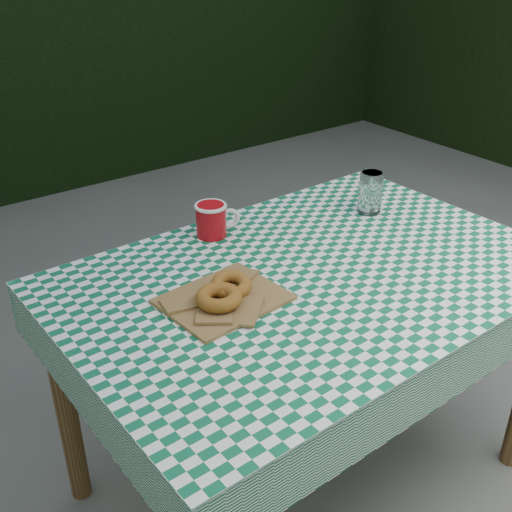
{
  "coord_description": "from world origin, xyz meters",
  "views": [
    {
      "loc": [
        -1.15,
        -0.94,
        1.57
      ],
      "look_at": [
        -0.29,
        0.23,
        0.79
      ],
      "focal_mm": 43.59,
      "sensor_mm": 36.0,
      "label": 1
    }
  ],
  "objects_px": {
    "paper_bag": "(224,298)",
    "coffee_mug": "(211,220)",
    "table": "(306,385)",
    "drinking_glass": "(370,192)"
  },
  "relations": [
    {
      "from": "table",
      "to": "coffee_mug",
      "type": "xyz_separation_m",
      "value": [
        -0.09,
        0.34,
        0.43
      ]
    },
    {
      "from": "table",
      "to": "coffee_mug",
      "type": "relative_size",
      "value": 7.35
    },
    {
      "from": "paper_bag",
      "to": "drinking_glass",
      "type": "distance_m",
      "value": 0.69
    },
    {
      "from": "coffee_mug",
      "to": "drinking_glass",
      "type": "height_order",
      "value": "drinking_glass"
    },
    {
      "from": "paper_bag",
      "to": "table",
      "type": "bearing_deg",
      "value": -4.48
    },
    {
      "from": "paper_bag",
      "to": "drinking_glass",
      "type": "relative_size",
      "value": 2.13
    },
    {
      "from": "table",
      "to": "drinking_glass",
      "type": "bearing_deg",
      "value": 23.32
    },
    {
      "from": "drinking_glass",
      "to": "table",
      "type": "bearing_deg",
      "value": -155.5
    },
    {
      "from": "paper_bag",
      "to": "coffee_mug",
      "type": "relative_size",
      "value": 1.61
    },
    {
      "from": "table",
      "to": "paper_bag",
      "type": "height_order",
      "value": "paper_bag"
    }
  ]
}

